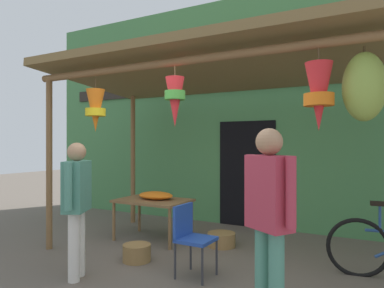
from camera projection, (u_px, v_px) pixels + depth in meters
The scene contains 10 objects.
ground_plane at pixel (184, 272), 4.29m from camera, with size 30.00×30.00×0.00m, color #60564C.
shop_facade at pixel (254, 111), 6.71m from camera, with size 9.87×0.29×4.40m.
market_stall_canopy at pixel (220, 75), 4.88m from camera, with size 5.07×2.51×2.83m.
display_table at pixel (153, 204), 5.73m from camera, with size 1.17×0.78×0.66m.
flower_heap_on_table at pixel (156, 195), 5.76m from camera, with size 0.60×0.42×0.12m.
folding_chair at pixel (191, 233), 4.16m from camera, with size 0.41×0.41×0.84m.
wicker_basket_by_table at pixel (137, 253), 4.68m from camera, with size 0.37×0.37×0.22m, color olive.
wicker_basket_spare at pixel (221, 240), 5.35m from camera, with size 0.42×0.42×0.21m, color olive.
vendor_in_orange at pixel (77, 199), 4.07m from camera, with size 0.37×0.54×1.58m.
customer_foreground at pixel (269, 210), 2.98m from camera, with size 0.51×0.40×1.70m.
Camera 1 is at (2.12, -3.73, 1.57)m, focal length 32.78 mm.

